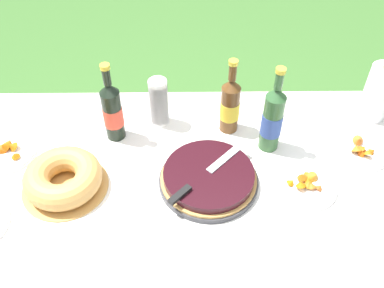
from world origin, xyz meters
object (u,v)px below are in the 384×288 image
(berry_tart, at_px, (209,178))
(snack_plate_far, at_px, (308,185))
(cup_stack, at_px, (159,102))
(snack_plate_right, at_px, (362,151))
(juice_bottle_red, at_px, (112,111))
(bundt_cake, at_px, (63,178))
(paper_towel_roll, at_px, (378,93))
(serving_knife, at_px, (203,176))
(cider_bottle_amber, at_px, (230,105))
(snack_plate_near, at_px, (7,151))
(cider_bottle_green, at_px, (272,119))

(berry_tart, height_order, snack_plate_far, berry_tart)
(cup_stack, distance_m, snack_plate_right, 0.78)
(snack_plate_right, bearing_deg, juice_bottle_red, 173.48)
(bundt_cake, distance_m, paper_towel_roll, 1.22)
(serving_knife, xyz_separation_m, cider_bottle_amber, (0.11, 0.30, 0.05))
(serving_knife, height_order, snack_plate_right, serving_knife)
(serving_knife, relative_size, snack_plate_far, 1.43)
(bundt_cake, bearing_deg, snack_plate_near, 146.70)
(berry_tart, height_order, juice_bottle_red, juice_bottle_red)
(bundt_cake, bearing_deg, snack_plate_right, 8.10)
(snack_plate_far, xyz_separation_m, paper_towel_roll, (0.33, 0.37, 0.10))
(cider_bottle_green, bearing_deg, snack_plate_near, -178.24)
(snack_plate_near, bearing_deg, bundt_cake, -33.30)
(berry_tart, relative_size, cider_bottle_amber, 1.09)
(snack_plate_far, bearing_deg, paper_towel_roll, 48.51)
(cup_stack, relative_size, cider_bottle_green, 0.58)
(cider_bottle_green, distance_m, paper_towel_roll, 0.47)
(paper_towel_roll, bearing_deg, cider_bottle_green, -158.68)
(paper_towel_roll, bearing_deg, berry_tart, -152.31)
(snack_plate_far, height_order, paper_towel_roll, paper_towel_roll)
(bundt_cake, height_order, snack_plate_near, bundt_cake)
(cider_bottle_amber, relative_size, snack_plate_near, 1.47)
(berry_tart, distance_m, juice_bottle_red, 0.43)
(berry_tart, relative_size, cider_bottle_green, 0.98)
(serving_knife, height_order, snack_plate_far, serving_knife)
(juice_bottle_red, height_order, snack_plate_right, juice_bottle_red)
(serving_knife, bearing_deg, snack_plate_near, 120.30)
(snack_plate_far, bearing_deg, cider_bottle_amber, 129.52)
(bundt_cake, xyz_separation_m, cider_bottle_green, (0.72, 0.19, 0.09))
(juice_bottle_red, bearing_deg, paper_towel_roll, 6.07)
(cider_bottle_amber, distance_m, snack_plate_far, 0.41)
(snack_plate_far, bearing_deg, snack_plate_right, 34.70)
(cider_bottle_amber, height_order, snack_plate_near, cider_bottle_amber)
(juice_bottle_red, bearing_deg, cider_bottle_green, -6.27)
(cider_bottle_green, distance_m, snack_plate_near, 0.98)
(cup_stack, bearing_deg, cider_bottle_amber, -8.36)
(snack_plate_near, bearing_deg, cup_stack, 16.85)
(berry_tart, height_order, paper_towel_roll, paper_towel_roll)
(paper_towel_roll, bearing_deg, cup_stack, -177.85)
(snack_plate_near, xyz_separation_m, snack_plate_right, (1.31, -0.01, 0.00))
(cider_bottle_amber, bearing_deg, cider_bottle_green, -35.14)
(cider_bottle_amber, xyz_separation_m, snack_plate_right, (0.48, -0.14, -0.11))
(juice_bottle_red, height_order, paper_towel_roll, juice_bottle_red)
(cider_bottle_amber, relative_size, snack_plate_right, 1.61)
(snack_plate_near, bearing_deg, snack_plate_far, -9.13)
(cider_bottle_amber, bearing_deg, bundt_cake, -153.20)
(bundt_cake, xyz_separation_m, snack_plate_far, (0.83, -0.01, -0.03))
(cider_bottle_amber, relative_size, paper_towel_roll, 1.36)
(cup_stack, height_order, paper_towel_roll, paper_towel_roll)
(juice_bottle_red, height_order, snack_plate_near, juice_bottle_red)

